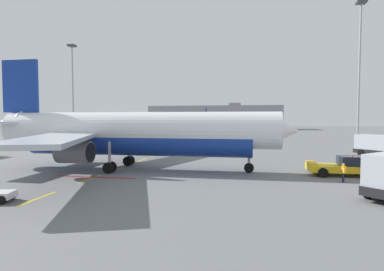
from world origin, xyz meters
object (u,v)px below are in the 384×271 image
object	(u,v)px
fuel_service_truck	(380,146)
apron_light_mast_far	(360,58)
pushback_tug	(343,166)
ground_crew_worker	(343,172)
apron_light_mast_near	(73,81)
airliner_foreground	(132,133)
airliner_mid_left	(203,126)
ground_power_truck	(122,140)

from	to	relation	value
fuel_service_truck	apron_light_mast_far	xyz separation A→B (m)	(1.84, 16.16, 15.28)
pushback_tug	ground_crew_worker	distance (m)	3.58
fuel_service_truck	apron_light_mast_near	world-z (taller)	apron_light_mast_near
fuel_service_truck	apron_light_mast_far	world-z (taller)	apron_light_mast_far
airliner_foreground	airliner_mid_left	distance (m)	67.35
airliner_foreground	apron_light_mast_near	world-z (taller)	apron_light_mast_near
airliner_mid_left	fuel_service_truck	world-z (taller)	airliner_mid_left
ground_power_truck	apron_light_mast_near	bearing A→B (deg)	136.95
pushback_tug	ground_power_truck	distance (m)	38.09
airliner_mid_left	apron_light_mast_far	world-z (taller)	apron_light_mast_far
airliner_mid_left	airliner_foreground	bearing A→B (deg)	-87.51
pushback_tug	apron_light_mast_far	bearing A→B (deg)	71.42
apron_light_mast_near	apron_light_mast_far	world-z (taller)	apron_light_mast_far
ground_power_truck	apron_light_mast_far	size ratio (longest dim) A/B	0.26
airliner_mid_left	ground_power_truck	xyz separation A→B (m)	(-7.51, -46.08, -1.33)
pushback_tug	ground_crew_worker	world-z (taller)	pushback_tug
airliner_mid_left	fuel_service_truck	bearing A→B (deg)	-56.36
pushback_tug	apron_light_mast_near	world-z (taller)	apron_light_mast_near
fuel_service_truck	apron_light_mast_near	xyz separation A→B (m)	(-63.57, 25.35, 13.55)
airliner_foreground	ground_power_truck	bearing A→B (deg)	116.20
ground_power_truck	ground_crew_worker	xyz separation A→B (m)	(31.00, -24.36, -0.72)
airliner_foreground	fuel_service_truck	xyz separation A→B (m)	(30.58, 16.93, -2.30)
fuel_service_truck	ground_crew_worker	xyz separation A→B (m)	(-10.02, -20.08, -0.72)
airliner_foreground	apron_light_mast_near	xyz separation A→B (m)	(-32.99, 42.27, 11.25)
ground_power_truck	ground_crew_worker	size ratio (longest dim) A/B	4.36
pushback_tug	apron_light_mast_near	xyz separation A→B (m)	(-54.40, 41.94, 14.30)
airliner_foreground	ground_power_truck	world-z (taller)	airliner_foreground
pushback_tug	ground_crew_worker	bearing A→B (deg)	-103.78
pushback_tug	fuel_service_truck	world-z (taller)	fuel_service_truck
fuel_service_truck	apron_light_mast_near	bearing A→B (deg)	158.26
airliner_foreground	apron_light_mast_near	bearing A→B (deg)	127.96
airliner_foreground	ground_crew_worker	world-z (taller)	airliner_foreground
airliner_foreground	ground_power_truck	size ratio (longest dim) A/B	4.86
airliner_foreground	apron_light_mast_far	distance (m)	48.11
apron_light_mast_far	airliner_foreground	bearing A→B (deg)	-134.42
ground_power_truck	apron_light_mast_far	bearing A→B (deg)	15.49
pushback_tug	ground_power_truck	xyz separation A→B (m)	(-31.85, 20.88, 0.74)
airliner_foreground	ground_power_truck	xyz separation A→B (m)	(-10.44, 21.21, -2.30)
airliner_mid_left	apron_light_mast_near	xyz separation A→B (m)	(-30.06, -25.01, 12.23)
pushback_tug	ground_power_truck	world-z (taller)	ground_power_truck
fuel_service_truck	ground_crew_worker	world-z (taller)	fuel_service_truck
airliner_mid_left	ground_power_truck	distance (m)	46.70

